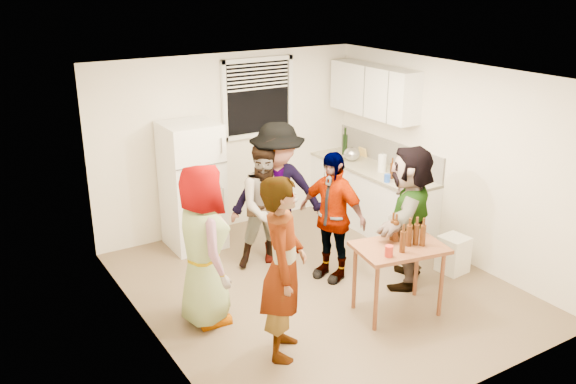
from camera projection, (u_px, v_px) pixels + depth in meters
room at (318, 287)px, 7.21m from camera, size 4.00×4.50×2.50m
window at (258, 98)px, 8.58m from camera, size 1.12×0.10×1.06m
refrigerator at (192, 186)px, 8.06m from camera, size 0.70×0.70×1.70m
counter_lower at (371, 198)px, 8.83m from camera, size 0.60×2.20×0.86m
countertop at (372, 168)px, 8.68m from camera, size 0.64×2.22×0.04m
backsplash at (388, 152)px, 8.75m from camera, size 0.03×2.20×0.36m
upper_cabinets at (374, 91)px, 8.54m from camera, size 0.34×1.60×0.70m
kettle at (352, 161)px, 8.98m from camera, size 0.26×0.22×0.22m
paper_towel at (382, 172)px, 8.47m from camera, size 0.11×0.11×0.24m
wine_bottle at (345, 155)px, 9.27m from camera, size 0.08×0.08×0.31m
beer_bottle_counter at (391, 178)px, 8.19m from camera, size 0.06×0.06×0.21m
blue_cup at (387, 182)px, 8.05m from camera, size 0.08×0.08×0.11m
picture_frame at (363, 152)px, 9.16m from camera, size 0.02×0.16×0.14m
trash_bin at (453, 253)px, 7.51m from camera, size 0.34×0.34×0.46m
serving_table at (395, 311)px, 6.69m from camera, size 1.03×0.78×0.79m
beer_bottle_table at (408, 244)px, 6.46m from camera, size 0.06×0.06×0.22m
red_cup at (389, 256)px, 6.19m from camera, size 0.09×0.09×0.12m
guest_grey at (207, 319)px, 6.54m from camera, size 1.81×1.03×0.55m
guest_stripe at (284, 351)px, 5.99m from camera, size 1.85×1.59×0.43m
guest_back_left at (269, 264)px, 7.77m from camera, size 1.15×1.74×0.60m
guest_back_right at (278, 260)px, 7.90m from camera, size 1.84×2.15×0.68m
guest_black at (330, 276)px, 7.47m from camera, size 1.80×1.39×0.39m
guest_orange at (404, 281)px, 7.35m from camera, size 2.29×2.31×0.50m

